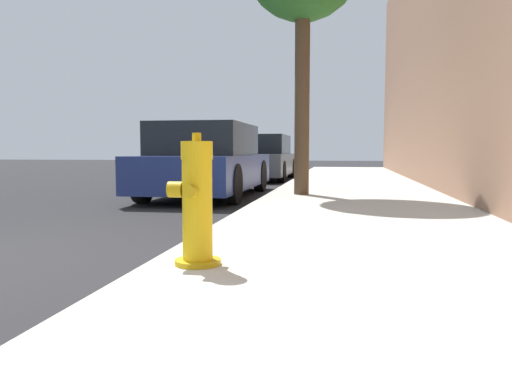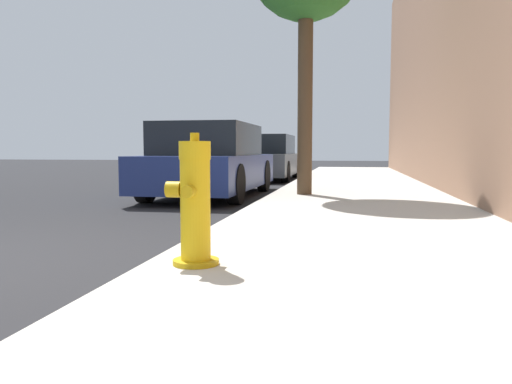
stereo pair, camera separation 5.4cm
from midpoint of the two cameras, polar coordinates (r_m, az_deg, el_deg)
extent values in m
cube|color=beige|center=(3.32, 13.81, -10.12)|extent=(3.11, 40.00, 0.14)
cylinder|color=#C39C11|center=(3.46, -6.43, -7.92)|extent=(0.32, 0.32, 0.04)
cylinder|color=yellow|center=(3.40, -6.49, -2.03)|extent=(0.20, 0.20, 0.68)
cylinder|color=yellow|center=(3.38, -6.55, 4.75)|extent=(0.21, 0.21, 0.12)
cylinder|color=#C39C11|center=(3.38, -6.57, 6.26)|extent=(0.06, 0.06, 0.06)
cylinder|color=#C39C11|center=(3.25, -7.25, 0.06)|extent=(0.08, 0.08, 0.08)
cylinder|color=#C39C11|center=(3.52, -5.82, 0.44)|extent=(0.08, 0.08, 0.08)
cylinder|color=#C39C11|center=(3.43, -8.92, 0.29)|extent=(0.10, 0.11, 0.11)
cube|color=navy|center=(9.86, -4.94, 2.40)|extent=(1.77, 4.43, 0.63)
cube|color=black|center=(9.68, -5.25, 5.98)|extent=(1.63, 2.44, 0.60)
cylinder|color=black|center=(11.41, -6.98, 1.92)|extent=(0.20, 0.69, 0.69)
cylinder|color=black|center=(11.03, 1.02, 1.85)|extent=(0.20, 0.69, 0.69)
cylinder|color=black|center=(8.83, -12.38, 1.01)|extent=(0.20, 0.69, 0.69)
cylinder|color=black|center=(8.34, -2.14, 0.89)|extent=(0.20, 0.69, 0.69)
cube|color=#4C5156|center=(15.45, 1.07, 3.23)|extent=(1.82, 4.27, 0.63)
cube|color=black|center=(15.28, 0.96, 5.46)|extent=(1.68, 2.35, 0.57)
cylinder|color=black|center=(16.91, -0.97, 2.76)|extent=(0.20, 0.61, 0.61)
cylinder|color=black|center=(16.66, 4.65, 2.72)|extent=(0.20, 0.61, 0.61)
cylinder|color=black|center=(14.33, -3.10, 2.39)|extent=(0.20, 0.61, 0.61)
cylinder|color=black|center=(14.03, 3.52, 2.33)|extent=(0.20, 0.61, 0.61)
cylinder|color=brown|center=(8.86, 5.81, 10.59)|extent=(0.26, 0.26, 3.35)
camera|label=1|loc=(0.03, -89.66, 0.03)|focal=35.00mm
camera|label=2|loc=(0.03, 90.34, -0.03)|focal=35.00mm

